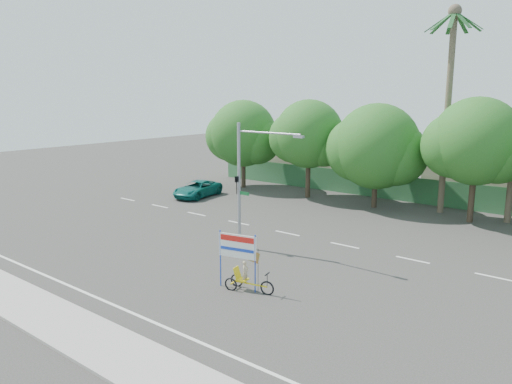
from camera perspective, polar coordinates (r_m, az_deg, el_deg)
The scene contains 12 objects.
ground at distance 24.00m, azimuth -3.61°, elevation -9.70°, with size 120.00×120.00×0.00m, color #33302D.
sidewalk_near at distance 19.58m, azimuth -19.08°, elevation -15.19°, with size 50.00×2.40×0.12m, color gray.
fence at distance 41.62m, azimuth 16.71°, elevation 0.32°, with size 38.00×0.08×2.00m, color #336B3D.
building_left at distance 49.83m, azimuth 8.06°, elevation 3.60°, with size 12.00×8.00×4.00m, color #BAB194.
tree_far_left at distance 45.37m, azimuth -1.51°, elevation 6.47°, with size 7.14×6.00×7.96m.
tree_left at distance 41.18m, azimuth 6.00°, elevation 6.33°, with size 6.66×5.60×8.07m.
tree_center at distance 38.35m, azimuth 13.55°, elevation 4.82°, with size 7.62×6.40×7.85m.
tree_right at distance 35.87m, azimuth 23.79°, elevation 4.99°, with size 6.90×5.80×8.36m.
palm_short at distance 37.85m, azimuth 21.21°, elevation 10.97°, with size 3.73×3.79×14.45m.
traffic_signal at distance 27.44m, azimuth -1.48°, elevation -0.63°, with size 4.72×1.10×7.00m.
trike_billboard at distance 22.15m, azimuth -1.54°, elevation -8.56°, with size 2.64×0.93×2.65m.
pickup_truck at distance 41.96m, azimuth -6.70°, elevation 0.35°, with size 2.22×4.81×1.34m, color #0D6058.
Camera 1 is at (15.15, -16.51, 8.60)m, focal length 35.00 mm.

